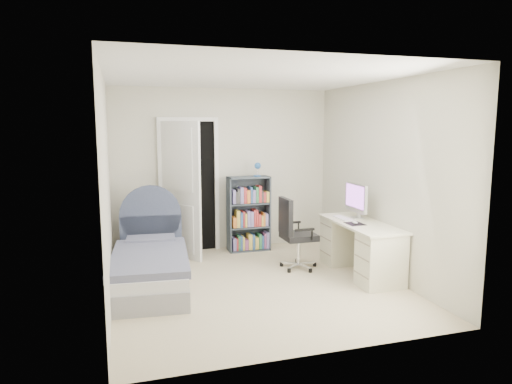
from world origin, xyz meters
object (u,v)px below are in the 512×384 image
object	(u,v)px
desk	(360,246)
office_chair	(294,230)
floor_lamp	(171,219)
bed	(150,265)
nightstand	(145,232)
bookcase	(249,216)

from	to	relation	value
desk	office_chair	size ratio (longest dim) A/B	1.45
floor_lamp	office_chair	world-z (taller)	floor_lamp
bed	desk	bearing A→B (deg)	-7.41
nightstand	desk	bearing A→B (deg)	-29.35
floor_lamp	desk	world-z (taller)	floor_lamp
bed	nightstand	distance (m)	1.16
bed	nightstand	bearing A→B (deg)	90.00
bed	bookcase	xyz separation A→B (m)	(1.59, 1.18, 0.28)
bed	office_chair	size ratio (longest dim) A/B	1.94
bed	bookcase	distance (m)	2.00
bookcase	desk	size ratio (longest dim) A/B	0.97
bed	desk	size ratio (longest dim) A/B	1.34
floor_lamp	bookcase	world-z (taller)	bookcase
nightstand	desk	distance (m)	3.06
bed	bookcase	bearing A→B (deg)	36.57
bed	floor_lamp	size ratio (longest dim) A/B	1.42
desk	bed	bearing A→B (deg)	172.59
nightstand	floor_lamp	size ratio (longest dim) A/B	0.46
bed	nightstand	world-z (taller)	bed
floor_lamp	desk	distance (m)	2.82
bed	floor_lamp	distance (m)	1.41
floor_lamp	office_chair	distance (m)	1.94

